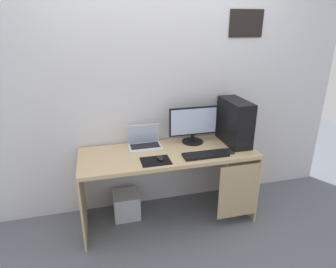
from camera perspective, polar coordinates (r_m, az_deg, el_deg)
The scene contains 11 objects.
ground_plane at distance 3.10m, azimuth 0.00°, elevation -15.96°, with size 8.00×8.00×0.00m, color slate.
wall_back at distance 2.88m, azimuth -1.74°, elevation 9.68°, with size 4.00×0.05×2.60m.
desk at distance 2.78m, azimuth 0.46°, elevation -6.12°, with size 1.66×0.62×0.73m.
pc_tower at distance 2.93m, azimuth 13.10°, elevation 2.35°, with size 0.19×0.45×0.44m, color black.
monitor at distance 2.88m, azimuth 5.06°, elevation 1.80°, with size 0.50×0.22×0.37m.
laptop at distance 2.83m, azimuth -4.67°, elevation -1.65°, with size 0.32×0.22×0.22m.
keyboard at distance 2.66m, azimuth 7.47°, elevation -4.11°, with size 0.42×0.14×0.02m, color black.
mousepad at distance 2.54m, azimuth -2.46°, elevation -5.37°, with size 0.26×0.20×0.01m, color black.
mouse_left at distance 2.55m, azimuth -1.52°, elevation -4.77°, with size 0.06×0.10×0.03m, color black.
cell_phone at distance 2.78m, azimuth 11.95°, elevation -3.40°, with size 0.07×0.13×0.01m, color #232326.
subwoofer at distance 3.07m, azimuth -8.27°, elevation -13.71°, with size 0.26×0.26×0.26m, color #B7BCC6.
Camera 1 is at (-0.63, -2.40, 1.87)m, focal length 30.68 mm.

